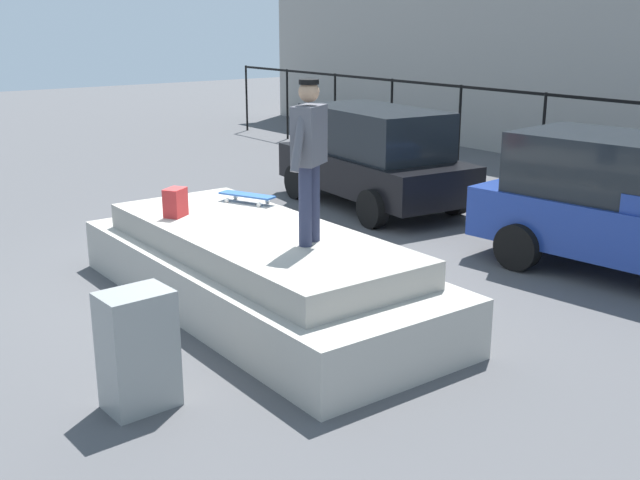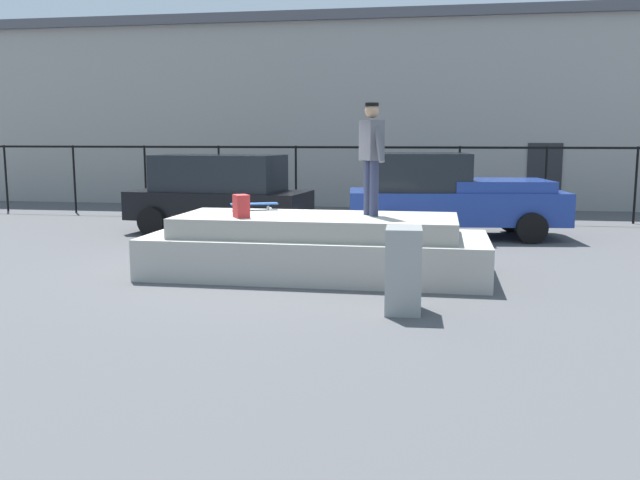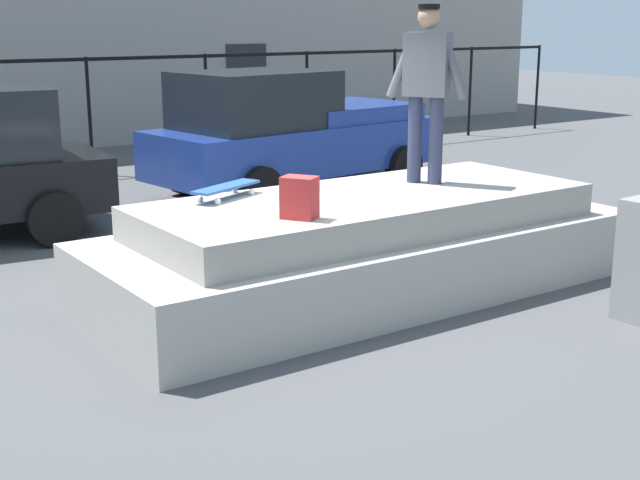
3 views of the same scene
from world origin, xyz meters
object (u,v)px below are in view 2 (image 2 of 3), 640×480
Objects in this scene: backpack at (241,206)px; utility_box at (403,270)px; car_black_hatchback_near at (219,192)px; car_blue_pickup_mid at (449,196)px; skateboarder at (371,151)px; skateboard at (254,204)px.

backpack reaches higher than utility_box.
car_black_hatchback_near is 0.87× the size of car_blue_pickup_mid.
skateboarder is at bearing 102.79° from utility_box.
utility_box is (0.64, -2.30, -1.42)m from skateboarder.
utility_box is at bearing 24.21° from backpack.
car_blue_pickup_mid is (3.20, 5.06, -0.21)m from backpack.
skateboarder is at bearing -12.58° from skateboard.
backpack is 0.07× the size of car_blue_pickup_mid.
car_blue_pickup_mid is (1.27, 4.43, -1.05)m from skateboarder.
skateboarder is 5.83m from car_black_hatchback_near.
backpack is 0.33× the size of utility_box.
car_blue_pickup_mid reaches higher than skateboard.
skateboarder is 2.78m from utility_box.
utility_box is (2.66, -2.75, -0.51)m from skateboard.
backpack is at bearing -122.27° from car_blue_pickup_mid.
car_blue_pickup_mid is at bearing 81.94° from utility_box.
utility_box is at bearing -95.32° from car_blue_pickup_mid.
car_blue_pickup_mid reaches higher than utility_box.
car_blue_pickup_mid is at bearing 114.99° from backpack.
utility_box is at bearing -74.47° from skateboarder.
car_black_hatchback_near reaches higher than utility_box.
skateboarder is 4.73m from car_blue_pickup_mid.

